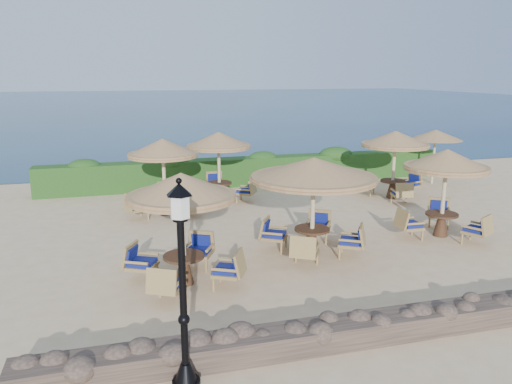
% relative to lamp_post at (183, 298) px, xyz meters
% --- Properties ---
extents(ground, '(120.00, 120.00, 0.00)m').
position_rel_lamp_post_xyz_m(ground, '(4.80, 6.80, -1.55)').
color(ground, beige).
rests_on(ground, ground).
extents(sea, '(160.00, 160.00, 0.00)m').
position_rel_lamp_post_xyz_m(sea, '(4.80, 76.80, -1.55)').
color(sea, '#0B2746').
rests_on(sea, ground).
extents(hedge, '(18.00, 0.90, 1.20)m').
position_rel_lamp_post_xyz_m(hedge, '(4.80, 14.00, -0.95)').
color(hedge, '#1B4014').
rests_on(hedge, ground).
extents(stone_wall, '(15.00, 0.65, 0.44)m').
position_rel_lamp_post_xyz_m(stone_wall, '(4.80, 0.60, -1.33)').
color(stone_wall, brown).
rests_on(stone_wall, ground).
extents(lamp_post, '(0.44, 0.44, 3.31)m').
position_rel_lamp_post_xyz_m(lamp_post, '(0.00, 0.00, 0.00)').
color(lamp_post, black).
rests_on(lamp_post, ground).
extents(extra_parasol, '(2.30, 2.30, 2.41)m').
position_rel_lamp_post_xyz_m(extra_parasol, '(12.60, 12.00, 0.62)').
color(extra_parasol, beige).
rests_on(extra_parasol, ground).
extents(cafe_set_0, '(2.81, 2.81, 2.65)m').
position_rel_lamp_post_xyz_m(cafe_set_0, '(0.50, 4.03, 0.19)').
color(cafe_set_0, beige).
rests_on(cafe_set_0, ground).
extents(cafe_set_1, '(3.41, 3.41, 2.65)m').
position_rel_lamp_post_xyz_m(cafe_set_1, '(4.14, 5.16, 0.40)').
color(cafe_set_1, beige).
rests_on(cafe_set_1, ground).
extents(cafe_set_2, '(2.64, 2.77, 2.65)m').
position_rel_lamp_post_xyz_m(cafe_set_2, '(8.45, 5.51, 0.27)').
color(cafe_set_2, beige).
rests_on(cafe_set_2, ground).
extents(cafe_set_3, '(2.75, 2.64, 2.65)m').
position_rel_lamp_post_xyz_m(cafe_set_3, '(0.64, 10.14, 0.25)').
color(cafe_set_3, beige).
rests_on(cafe_set_3, ground).
extents(cafe_set_4, '(2.77, 2.64, 2.65)m').
position_rel_lamp_post_xyz_m(cafe_set_4, '(2.85, 11.58, 0.27)').
color(cafe_set_4, beige).
rests_on(cafe_set_4, ground).
extents(cafe_set_5, '(2.75, 2.75, 2.65)m').
position_rel_lamp_post_xyz_m(cafe_set_5, '(9.50, 10.13, 0.31)').
color(cafe_set_5, beige).
rests_on(cafe_set_5, ground).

